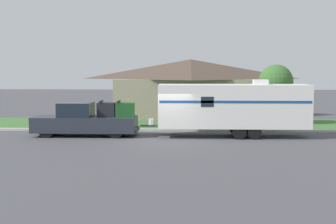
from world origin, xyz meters
The scene contains 8 objects.
ground_plane centered at (0.00, 0.00, 0.00)m, with size 120.00×120.00×0.00m, color #47474C.
curb_strip centered at (0.00, 3.75, 0.07)m, with size 80.00×0.30×0.14m.
lawn_strip centered at (0.00, 7.40, 0.01)m, with size 80.00×7.00×0.03m.
house_across_street centered at (1.32, 13.32, 2.39)m, with size 12.57×8.05×4.61m.
pickup_truck centered at (-4.79, 1.59, 0.90)m, with size 6.03×1.96×2.04m.
travel_trailer centered at (3.62, 1.59, 1.75)m, with size 9.50×2.23×3.25m.
mailbox centered at (0.94, 4.70, 1.00)m, with size 0.48×0.20×1.31m.
tree_in_yard centered at (7.11, 7.49, 2.96)m, with size 2.35×2.35×4.15m.
Camera 1 is at (0.94, -24.93, 3.90)m, focal length 50.00 mm.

